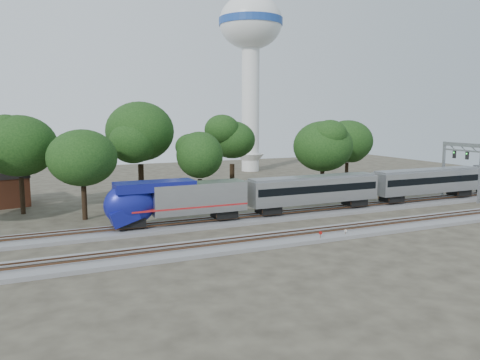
# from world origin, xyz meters

# --- Properties ---
(ground) EXTENTS (160.00, 160.00, 0.00)m
(ground) POSITION_xyz_m (0.00, 0.00, 0.00)
(ground) COLOR #383328
(ground) RESTS_ON ground
(track_far) EXTENTS (160.00, 5.00, 0.73)m
(track_far) POSITION_xyz_m (0.00, 6.00, 0.21)
(track_far) COLOR slate
(track_far) RESTS_ON ground
(track_near) EXTENTS (160.00, 5.00, 0.73)m
(track_near) POSITION_xyz_m (0.00, -4.00, 0.21)
(track_near) COLOR slate
(track_near) RESTS_ON ground
(train) EXTENTS (116.09, 3.32, 4.90)m
(train) POSITION_xyz_m (40.80, 6.00, 3.37)
(train) COLOR #B0B2B7
(train) RESTS_ON ground
(switch_stand_red) EXTENTS (0.34, 0.12, 1.08)m
(switch_stand_red) POSITION_xyz_m (3.98, -5.88, 0.69)
(switch_stand_red) COLOR #512D19
(switch_stand_red) RESTS_ON ground
(switch_stand_white) EXTENTS (0.28, 0.09, 0.88)m
(switch_stand_white) POSITION_xyz_m (7.36, -5.62, 0.56)
(switch_stand_white) COLOR #512D19
(switch_stand_white) RESTS_ON ground
(switch_lever) EXTENTS (0.56, 0.42, 0.30)m
(switch_lever) POSITION_xyz_m (5.21, -5.76, 0.15)
(switch_lever) COLOR #512D19
(switch_lever) RESTS_ON ground
(water_tower) EXTENTS (14.45, 14.45, 40.01)m
(water_tower) POSITION_xyz_m (23.74, 53.44, 29.64)
(water_tower) COLOR silver
(water_tower) RESTS_ON ground
(signal_gantry) EXTENTS (0.61, 7.27, 8.84)m
(signal_gantry) POSITION_xyz_m (37.51, 6.00, 6.45)
(signal_gantry) COLOR gray
(signal_gantry) RESTS_ON ground
(tree_1) EXTENTS (9.23, 9.23, 13.02)m
(tree_1) POSITION_xyz_m (-24.57, 21.76, 9.07)
(tree_1) COLOR black
(tree_1) RESTS_ON ground
(tree_2) EXTENTS (7.95, 7.95, 11.20)m
(tree_2) POSITION_xyz_m (-17.39, 14.89, 7.80)
(tree_2) COLOR black
(tree_2) RESTS_ON ground
(tree_3) EXTENTS (10.81, 10.81, 15.24)m
(tree_3) POSITION_xyz_m (-8.21, 24.28, 10.62)
(tree_3) COLOR black
(tree_3) RESTS_ON ground
(tree_4) EXTENTS (7.61, 7.61, 10.72)m
(tree_4) POSITION_xyz_m (-1.44, 16.72, 7.46)
(tree_4) COLOR black
(tree_4) RESTS_ON ground
(tree_5) EXTENTS (9.09, 9.09, 12.81)m
(tree_5) POSITION_xyz_m (7.87, 26.94, 8.93)
(tree_5) COLOR black
(tree_5) RESTS_ON ground
(tree_6) EXTENTS (8.32, 8.32, 11.74)m
(tree_6) POSITION_xyz_m (18.92, 16.24, 8.17)
(tree_6) COLOR black
(tree_6) RESTS_ON ground
(tree_7) EXTENTS (8.54, 8.54, 12.04)m
(tree_7) POSITION_xyz_m (29.08, 23.53, 8.38)
(tree_7) COLOR black
(tree_7) RESTS_ON ground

